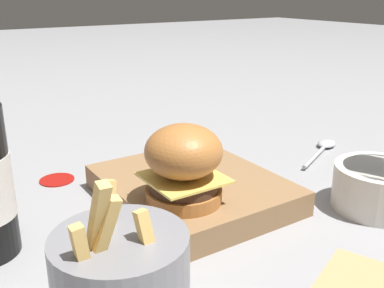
% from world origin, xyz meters
% --- Properties ---
extents(ground_plane, '(6.00, 6.00, 0.00)m').
position_xyz_m(ground_plane, '(0.00, 0.00, 0.00)').
color(ground_plane, gray).
extents(serving_board, '(0.25, 0.22, 0.03)m').
position_xyz_m(serving_board, '(-0.05, 0.06, 0.02)').
color(serving_board, olive).
rests_on(serving_board, ground_plane).
extents(burger, '(0.09, 0.09, 0.10)m').
position_xyz_m(burger, '(-0.10, 0.11, 0.08)').
color(burger, '#AD6B33').
rests_on(burger, serving_board).
extents(fries_basket, '(0.12, 0.12, 0.15)m').
position_xyz_m(fries_basket, '(-0.22, 0.25, 0.05)').
color(fries_basket, slate).
rests_on(fries_basket, ground_plane).
extents(side_bowl, '(0.12, 0.12, 0.06)m').
position_xyz_m(side_bowl, '(-0.21, -0.14, 0.03)').
color(side_bowl, silver).
rests_on(side_bowl, ground_plane).
extents(spoon, '(0.09, 0.15, 0.01)m').
position_xyz_m(spoon, '(-0.01, -0.26, 0.01)').
color(spoon, '#B2B2B7').
rests_on(spoon, ground_plane).
extents(ketchup_puddle, '(0.05, 0.05, 0.00)m').
position_xyz_m(ketchup_puddle, '(0.12, 0.20, 0.00)').
color(ketchup_puddle, '#9E140F').
rests_on(ketchup_puddle, ground_plane).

